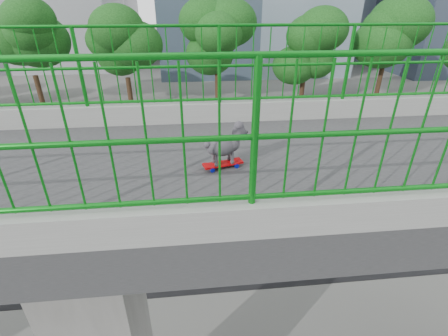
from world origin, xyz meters
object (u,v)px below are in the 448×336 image
car_2 (131,166)px  car_7 (430,151)px  car_3 (294,137)px  poodle (225,144)px  car_1 (119,197)px  car_0 (172,239)px  car_6 (199,192)px  car_4 (387,117)px  skateboard (223,164)px

car_2 → car_7: size_ratio=0.91×
car_3 → car_7: car_7 is taller
poodle → car_2: 14.76m
car_1 → car_3: bearing=122.1°
car_0 → car_2: 6.87m
car_3 → car_6: car_6 is taller
car_0 → car_4: car_4 is taller
car_6 → car_0: bearing=-19.5°
car_0 → car_6: car_6 is taller
car_0 → car_1: 4.09m
car_0 → car_7: size_ratio=0.81×
skateboard → car_2: 14.65m
poodle → car_0: poodle is taller
car_1 → car_2: 3.20m
car_3 → car_4: size_ratio=1.04×
skateboard → car_6: (-9.43, -0.19, -6.25)m
car_2 → car_4: (-6.40, 18.62, 0.07)m
poodle → car_1: poodle is taller
skateboard → car_6: bearing=166.4°
poodle → car_0: (-6.22, -1.35, -6.53)m
car_0 → car_2: bearing=-158.6°
skateboard → car_7: skateboard is taller
car_7 → car_0: bearing=113.1°
car_1 → car_6: size_ratio=0.77×
poodle → car_6: bearing=166.6°
car_3 → car_7: 8.02m
car_0 → car_6: bearing=160.5°
car_0 → car_7: (-6.40, 15.00, 0.04)m
car_7 → car_4: bearing=-9.9°
car_2 → car_6: 4.84m
skateboard → car_0: bearing=177.2°
car_6 → car_4: bearing=122.6°
poodle → car_3: size_ratio=0.11×
skateboard → car_6: 11.31m
poodle → car_1: bearing=-172.3°
car_4 → skateboard: bearing=142.1°
car_4 → poodle: bearing=142.2°
car_0 → car_6: (-3.20, 1.13, 0.04)m
poodle → car_2: (-12.62, -3.85, -6.60)m
skateboard → car_2: bearing=-177.9°
car_1 → car_2: bearing=179.1°
skateboard → car_3: bearing=143.5°
poodle → car_7: poodle is taller
poodle → car_3: 18.27m
car_4 → car_0: bearing=128.5°
car_4 → car_7: bearing=170.1°
skateboard → car_2: skateboard is taller
poodle → car_7: size_ratio=0.09×
car_1 → poodle: bearing=22.5°
car_4 → car_7: size_ratio=0.81×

